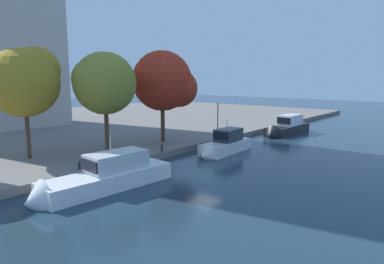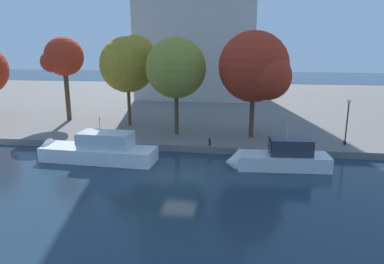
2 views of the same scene
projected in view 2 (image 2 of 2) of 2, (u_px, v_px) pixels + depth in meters
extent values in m
plane|color=#1E3342|center=(179.00, 178.00, 26.60)|extent=(220.00, 220.00, 0.00)
cube|color=slate|center=(214.00, 103.00, 59.15)|extent=(120.00, 55.00, 0.64)
cube|color=white|center=(99.00, 156.00, 30.41)|extent=(9.96, 3.31, 1.63)
cone|color=white|center=(43.00, 153.00, 31.39)|extent=(1.34, 2.72, 2.66)
cube|color=silver|center=(106.00, 140.00, 29.91)|extent=(4.53, 2.47, 1.35)
cube|color=black|center=(87.00, 138.00, 30.21)|extent=(1.29, 2.16, 0.81)
cylinder|color=silver|center=(100.00, 124.00, 29.68)|extent=(0.08, 0.08, 1.32)
cube|color=silver|center=(283.00, 163.00, 28.60)|extent=(7.36, 2.85, 1.53)
cone|color=silver|center=(233.00, 162.00, 28.91)|extent=(1.33, 2.38, 2.31)
cube|color=#2D333D|center=(291.00, 146.00, 28.21)|extent=(3.36, 2.13, 1.33)
cube|color=black|center=(275.00, 145.00, 28.30)|extent=(0.97, 1.87, 0.80)
cylinder|color=silver|center=(287.00, 132.00, 27.95)|extent=(0.08, 0.08, 1.11)
cylinder|color=#2D2D33|center=(210.00, 143.00, 32.71)|extent=(0.24, 0.24, 0.53)
sphere|color=#2D2D33|center=(210.00, 139.00, 32.63)|extent=(0.27, 0.27, 0.27)
cylinder|color=#2D2D33|center=(117.00, 139.00, 34.27)|extent=(0.22, 0.22, 0.46)
sphere|color=#2D2D33|center=(117.00, 136.00, 34.20)|extent=(0.25, 0.25, 0.25)
cylinder|color=black|center=(347.00, 124.00, 32.60)|extent=(0.12, 0.12, 3.94)
sphere|color=white|center=(349.00, 101.00, 32.09)|extent=(0.34, 0.34, 0.34)
cylinder|color=black|center=(345.00, 143.00, 33.04)|extent=(0.26, 0.26, 0.30)
cylinder|color=#4C3823|center=(67.00, 96.00, 43.17)|extent=(0.56, 0.56, 6.02)
sphere|color=#B22D19|center=(64.00, 56.00, 42.03)|extent=(4.59, 4.59, 4.59)
sphere|color=#B22D19|center=(51.00, 62.00, 41.22)|extent=(2.44, 2.44, 2.44)
sphere|color=#B22D19|center=(69.00, 57.00, 42.64)|extent=(2.58, 2.58, 2.58)
cylinder|color=#4C3823|center=(177.00, 113.00, 36.44)|extent=(0.43, 0.43, 4.56)
sphere|color=olive|center=(176.00, 68.00, 35.34)|extent=(6.07, 6.07, 6.07)
sphere|color=olive|center=(186.00, 66.00, 34.90)|extent=(3.29, 3.29, 3.29)
sphere|color=olive|center=(165.00, 64.00, 35.71)|extent=(3.81, 3.81, 3.81)
cylinder|color=#4C3823|center=(129.00, 106.00, 40.56)|extent=(0.37, 0.37, 4.61)
sphere|color=olive|center=(127.00, 65.00, 39.45)|extent=(6.19, 6.19, 6.19)
sphere|color=olive|center=(124.00, 54.00, 38.19)|extent=(3.31, 3.31, 3.31)
sphere|color=olive|center=(136.00, 54.00, 38.79)|extent=(4.18, 4.18, 4.18)
cylinder|color=#4C3823|center=(252.00, 115.00, 35.30)|extent=(0.47, 0.47, 4.47)
sphere|color=#B22D19|center=(254.00, 67.00, 34.14)|extent=(6.86, 6.86, 6.86)
sphere|color=#B22D19|center=(268.00, 77.00, 32.87)|extent=(4.37, 4.37, 4.37)
sphere|color=#B22D19|center=(257.00, 57.00, 34.23)|extent=(3.99, 3.99, 3.99)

